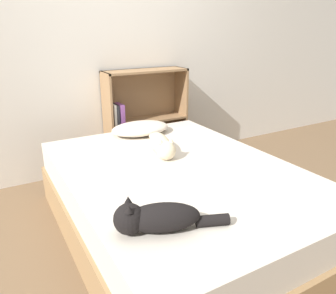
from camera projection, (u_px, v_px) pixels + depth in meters
name	position (u px, v px, depth m)	size (l,w,h in m)	color
ground_plane	(178.00, 232.00, 2.30)	(8.00, 8.00, 0.00)	brown
wall_back	(102.00, 39.00, 2.98)	(8.00, 0.06, 2.50)	silver
bed	(179.00, 202.00, 2.22)	(1.44, 1.97, 0.49)	#99754C
pillow	(140.00, 128.00, 2.80)	(0.51, 0.34, 0.10)	beige
cat_light	(161.00, 145.00, 2.37)	(0.23, 0.58, 0.16)	beige
cat_dark	(155.00, 218.00, 1.46)	(0.51, 0.27, 0.16)	black
bookshelf	(143.00, 118.00, 3.29)	(0.82, 0.26, 0.97)	#8E6B47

